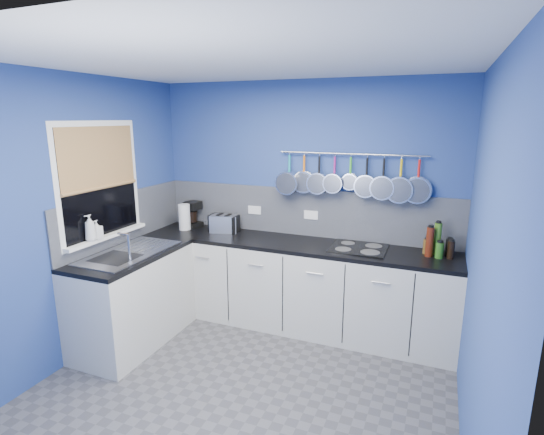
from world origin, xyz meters
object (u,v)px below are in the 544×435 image
Objects in this scene: paper_towel at (184,217)px; toaster at (224,223)px; coffee_maker at (192,214)px; soap_bottle_b at (97,230)px; canister at (231,227)px; hob at (359,248)px; soap_bottle_a at (90,228)px.

paper_towel is 0.47m from toaster.
soap_bottle_b is at bearing -92.41° from coffee_maker.
canister is at bearing 2.95° from coffee_maker.
paper_towel is 1.95m from hob.
canister is at bearing 178.11° from hob.
soap_bottle_a is 0.84× the size of paper_towel.
toaster is (0.70, 1.12, -0.14)m from soap_bottle_b.
toaster is at bearing 9.34° from paper_towel.
coffee_maker is at bearing 157.43° from toaster.
toaster is (0.44, -0.05, -0.05)m from coffee_maker.
coffee_maker is at bearing 79.67° from paper_towel.
hob is (2.19, 1.14, -0.26)m from soap_bottle_a.
soap_bottle_a reaches higher than soap_bottle_b.
soap_bottle_b is at bearing -102.89° from paper_towel.
canister reaches higher than hob.
soap_bottle_b is 1.33m from toaster.
paper_towel is at bearing -173.78° from canister.
toaster is at bearing 177.66° from hob.
soap_bottle_a is 0.81× the size of coffee_maker.
toaster is (0.46, 0.08, -0.05)m from paper_towel.
coffee_maker is at bearing 78.12° from soap_bottle_a.
hob is (2.19, 1.06, -0.23)m from soap_bottle_b.
soap_bottle_b is at bearing 90.00° from soap_bottle_a.
toaster is 1.49m from hob.
soap_bottle_a reaches higher than canister.
coffee_maker is (0.26, 1.25, -0.12)m from soap_bottle_a.
hob is at bearing 25.90° from soap_bottle_b.
soap_bottle_a reaches higher than coffee_maker.
coffee_maker is 0.54m from canister.
paper_towel reaches higher than hob.
soap_bottle_a is 1.39× the size of soap_bottle_b.
hob is at bearing -18.03° from toaster.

